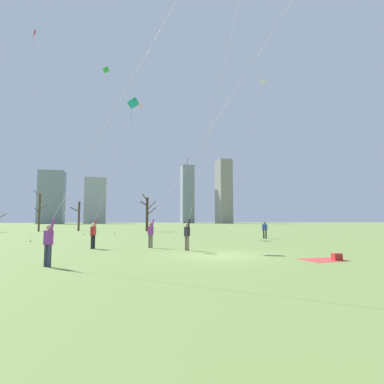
# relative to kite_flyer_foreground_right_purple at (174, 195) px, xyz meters

# --- Properties ---
(ground_plane) EXTENTS (400.00, 400.00, 0.00)m
(ground_plane) POSITION_rel_kite_flyer_foreground_right_purple_xyz_m (1.79, -3.27, -3.31)
(ground_plane) COLOR olive
(kite_flyer_foreground_right_purple) EXTENTS (9.26, 12.89, 18.50)m
(kite_flyer_foreground_right_purple) POSITION_rel_kite_flyer_foreground_right_purple_xyz_m (0.00, 0.00, 0.00)
(kite_flyer_foreground_right_purple) COLOR #726656
(kite_flyer_foreground_right_purple) RESTS_ON ground
(kite_flyer_midfield_center_teal) EXTENTS (3.07, 2.38, 10.83)m
(kite_flyer_midfield_center_teal) POSITION_rel_kite_flyer_foreground_right_purple_xyz_m (-4.52, 2.18, -1.27)
(kite_flyer_midfield_center_teal) COLOR black
(kite_flyer_midfield_center_teal) RESTS_ON ground
(kite_flyer_midfield_left_blue) EXTENTS (1.44, 6.93, 12.88)m
(kite_flyer_midfield_left_blue) POSITION_rel_kite_flyer_foreground_right_purple_xyz_m (0.81, -1.40, -0.90)
(kite_flyer_midfield_left_blue) COLOR #726656
(kite_flyer_midfield_left_blue) RESTS_ON ground
(kite_flyer_foreground_left_yellow) EXTENTS (9.97, 6.94, 19.07)m
(kite_flyer_foreground_left_yellow) POSITION_rel_kite_flyer_foreground_right_purple_xyz_m (-4.65, -6.33, 0.08)
(kite_flyer_foreground_left_yellow) COLOR #33384C
(kite_flyer_foreground_left_yellow) RESTS_ON ground
(bystander_watching_nearby) EXTENTS (0.50, 0.26, 1.62)m
(bystander_watching_nearby) POSITION_rel_kite_flyer_foreground_right_purple_xyz_m (10.67, 9.06, -2.40)
(bystander_watching_nearby) COLOR black
(bystander_watching_nearby) RESTS_ON ground
(distant_kite_drifting_left_orange) EXTENTS (2.70, 7.67, 15.33)m
(distant_kite_drifting_left_orange) POSITION_rel_kite_flyer_foreground_right_purple_xyz_m (-1.41, 17.65, 9.23)
(distant_kite_drifting_left_orange) COLOR orange
(distant_kite_drifting_left_orange) RESTS_ON ground
(distant_kite_low_near_trees_green) EXTENTS (2.41, 2.60, 22.59)m
(distant_kite_low_near_trees_green) POSITION_rel_kite_flyer_foreground_right_purple_xyz_m (-5.30, 22.94, 16.62)
(distant_kite_low_near_trees_green) COLOR green
(distant_kite_low_near_trees_green) RESTS_ON ground
(distant_kite_high_overhead_white) EXTENTS (7.45, 1.70, 25.59)m
(distant_kite_high_overhead_white) POSITION_rel_kite_flyer_foreground_right_purple_xyz_m (19.55, 26.92, 19.46)
(distant_kite_high_overhead_white) COLOR white
(distant_kite_high_overhead_white) RESTS_ON ground
(distant_kite_drifting_right_red) EXTENTS (1.48, 3.87, 20.57)m
(distant_kite_drifting_right_red) POSITION_rel_kite_flyer_foreground_right_purple_xyz_m (-11.38, 12.64, 13.66)
(distant_kite_drifting_right_red) COLOR red
(distant_kite_drifting_right_red) RESTS_ON ground
(picnic_spot) EXTENTS (1.92, 1.55, 0.31)m
(picnic_spot) POSITION_rel_kite_flyer_foreground_right_purple_xyz_m (5.94, -6.38, -3.21)
(picnic_spot) COLOR #CC3838
(picnic_spot) RESTS_ON ground
(bare_tree_rightmost) EXTENTS (2.71, 1.84, 5.98)m
(bare_tree_rightmost) POSITION_rel_kite_flyer_foreground_right_purple_xyz_m (1.49, 31.18, -0.34)
(bare_tree_rightmost) COLOR #423326
(bare_tree_rightmost) RESTS_ON ground
(bare_tree_center) EXTENTS (1.54, 2.80, 4.87)m
(bare_tree_center) POSITION_rel_kite_flyer_foreground_right_purple_xyz_m (-9.38, 35.78, -0.64)
(bare_tree_center) COLOR #4C3828
(bare_tree_center) RESTS_ON ground
(bare_tree_right_of_center) EXTENTS (2.70, 2.61, 6.60)m
(bare_tree_right_of_center) POSITION_rel_kite_flyer_foreground_right_purple_xyz_m (-15.17, 34.72, -0.17)
(bare_tree_right_of_center) COLOR #4C3828
(bare_tree_right_of_center) RESTS_ON ground
(skyline_mid_tower_left) EXTENTS (11.30, 9.62, 25.37)m
(skyline_mid_tower_left) POSITION_rel_kite_flyer_foreground_right_purple_xyz_m (-33.49, 141.53, 9.38)
(skyline_mid_tower_left) COLOR gray
(skyline_mid_tower_left) RESTS_ON ground
(skyline_short_annex) EXTENTS (6.70, 7.78, 37.39)m
(skyline_short_annex) POSITION_rel_kite_flyer_foreground_right_purple_xyz_m (35.88, 150.99, 13.09)
(skyline_short_annex) COLOR gray
(skyline_short_annex) RESTS_ON ground
(skyline_wide_slab) EXTENTS (10.31, 8.49, 23.07)m
(skyline_wide_slab) POSITION_rel_kite_flyer_foreground_right_purple_xyz_m (-13.42, 144.25, 8.23)
(skyline_wide_slab) COLOR #9EA3AD
(skyline_wide_slab) RESTS_ON ground
(skyline_squat_block) EXTENTS (6.66, 10.09, 33.59)m
(skyline_squat_block) POSITION_rel_kite_flyer_foreground_right_purple_xyz_m (52.06, 135.05, 13.49)
(skyline_squat_block) COLOR gray
(skyline_squat_block) RESTS_ON ground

